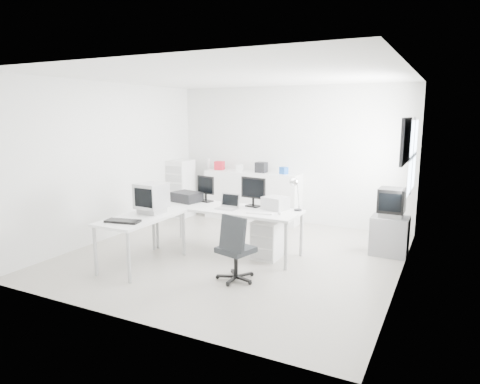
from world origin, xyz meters
The scene contains 30 objects.
floor centered at (0.00, 0.00, 0.00)m, with size 5.00×5.00×0.01m, color beige.
ceiling centered at (0.00, 0.00, 2.80)m, with size 5.00×5.00×0.01m, color white.
back_wall centered at (0.00, 2.50, 1.40)m, with size 5.00×0.02×2.80m, color silver.
left_wall centered at (-2.50, 0.00, 1.40)m, with size 0.02×5.00×2.80m, color silver.
right_wall centered at (2.50, 0.00, 1.40)m, with size 0.02×5.00×2.80m, color silver.
window centered at (2.48, 1.20, 1.60)m, with size 0.02×1.20×1.10m, color white, non-canonical shape.
wall_picture centered at (2.47, 0.10, 1.90)m, with size 0.04×0.90×0.60m, color black, non-canonical shape.
main_desk centered at (-0.18, 0.08, 0.38)m, with size 2.40×0.80×0.75m, color silver, non-canonical shape.
side_desk centered at (-1.03, -1.02, 0.38)m, with size 0.70×1.40×0.75m, color silver, non-canonical shape.
drawer_pedestal centered at (0.52, 0.13, 0.30)m, with size 0.40×0.50×0.60m, color silver.
inkjet_printer centered at (-1.03, 0.18, 0.83)m, with size 0.47×0.36×0.17m, color black.
lcd_monitor_small centered at (-0.73, 0.33, 0.97)m, with size 0.36×0.20×0.45m, color black, non-canonical shape.
lcd_monitor_large centered at (0.17, 0.33, 0.98)m, with size 0.45×0.18×0.47m, color black, non-canonical shape.
laptop centered at (-0.13, -0.02, 0.86)m, with size 0.33×0.34×0.22m, color #B7B7BA, non-canonical shape.
white_keyboard centered at (0.47, -0.07, 0.76)m, with size 0.40×0.12×0.02m, color silver.
white_mouse centered at (0.77, -0.02, 0.78)m, with size 0.06×0.06×0.06m, color silver.
laser_printer centered at (0.57, 0.30, 0.85)m, with size 0.35×0.30×0.20m, color #A6A6A6.
desk_lamp centered at (0.92, 0.38, 0.98)m, with size 0.15×0.15×0.45m, color silver, non-canonical shape.
crt_monitor centered at (-1.03, -0.77, 1.00)m, with size 0.43×0.43×0.49m, color #B7B7BA, non-canonical shape.
black_keyboard centered at (-1.03, -1.42, 0.77)m, with size 0.49×0.20×0.03m, color black.
office_chair centered at (0.50, -0.93, 0.48)m, with size 0.55×0.55×0.95m, color #26282B, non-canonical shape.
tv_cabinet centered at (2.22, 1.15, 0.31)m, with size 0.57×0.47×0.63m, color gray.
crt_tv centered at (2.22, 1.15, 0.85)m, with size 0.50×0.48×0.45m, color black, non-canonical shape.
sideboard centered at (-0.73, 2.24, 0.52)m, with size 2.07×0.52×1.04m, color silver.
clutter_box_a centered at (-1.53, 2.24, 1.13)m, with size 0.19×0.16×0.19m, color #B61A29.
clutter_box_b centered at (-1.03, 2.24, 1.11)m, with size 0.14×0.12×0.14m, color silver.
clutter_box_c centered at (-0.53, 2.24, 1.14)m, with size 0.22×0.20×0.22m, color black.
clutter_box_d centered at (-0.03, 2.24, 1.11)m, with size 0.14×0.13×0.14m, color #184FAB.
clutter_bottle centered at (-1.83, 2.28, 1.15)m, with size 0.07×0.07×0.22m, color silver.
filing_cabinet centered at (-2.28, 1.84, 0.62)m, with size 0.44×0.52×1.25m, color silver.
Camera 1 is at (3.05, -5.86, 2.25)m, focal length 32.00 mm.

